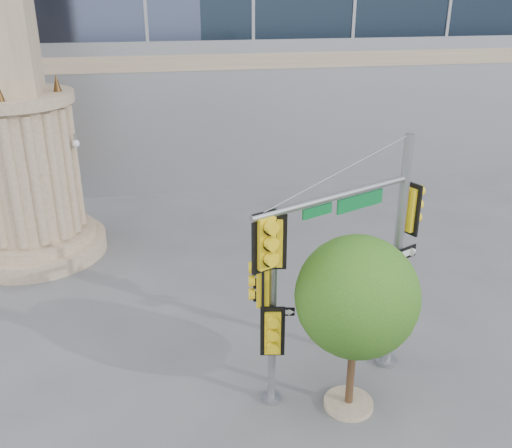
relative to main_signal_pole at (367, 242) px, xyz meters
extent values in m
plane|color=#545456|center=(-1.95, -1.10, -3.31)|extent=(120.00, 120.00, 0.00)
cylinder|color=gray|center=(-7.95, 7.90, -3.06)|extent=(4.40, 4.40, 0.50)
cylinder|color=gray|center=(-7.95, 7.90, -2.66)|extent=(3.80, 3.80, 0.30)
cylinder|color=gray|center=(-7.95, 7.90, -0.51)|extent=(3.00, 3.00, 4.00)
cylinder|color=gray|center=(-7.95, 7.90, 1.64)|extent=(3.50, 3.50, 0.30)
cone|color=#472D14|center=(-6.65, 7.90, 2.04)|extent=(0.24, 0.24, 0.50)
cylinder|color=slate|center=(0.88, 0.40, -3.25)|extent=(0.50, 0.50, 0.11)
cylinder|color=slate|center=(0.88, 0.40, -0.64)|extent=(0.20, 0.20, 5.33)
cylinder|color=slate|center=(-0.82, -0.37, 1.14)|extent=(3.45, 1.66, 0.12)
cube|color=#0C682D|center=(-0.25, -0.13, 0.92)|extent=(1.07, 0.51, 0.28)
cube|color=yellow|center=(-2.28, -1.03, 0.65)|extent=(0.55, 0.43, 1.11)
cube|color=yellow|center=(1.10, 0.50, 0.43)|extent=(0.43, 0.55, 1.11)
cube|color=black|center=(0.93, 0.29, -0.50)|extent=(0.76, 0.36, 0.27)
cube|color=#AB0F14|center=(0.93, 0.29, -1.13)|extent=(0.27, 0.14, 0.41)
cylinder|color=slate|center=(-1.97, -0.37, -3.25)|extent=(0.42, 0.42, 0.10)
cylinder|color=slate|center=(-1.97, -0.37, -1.14)|extent=(0.16, 0.16, 4.33)
cube|color=yellow|center=(-2.01, -0.56, 0.41)|extent=(0.51, 0.32, 1.08)
cube|color=yellow|center=(-2.16, -0.34, -0.54)|extent=(0.32, 0.51, 1.08)
cube|color=yellow|center=(-2.01, -0.56, -1.49)|extent=(0.51, 0.32, 1.08)
cube|color=black|center=(-1.84, -0.50, -1.10)|extent=(0.53, 0.12, 0.17)
cylinder|color=gray|center=(-0.45, -0.84, -3.25)|extent=(1.01, 1.01, 0.11)
cylinder|color=#382314|center=(-0.45, -0.84, -2.29)|extent=(0.16, 0.16, 2.02)
sphere|color=#2B6517|center=(-0.45, -0.84, -0.72)|extent=(2.36, 2.36, 2.36)
sphere|color=#2B6517|center=(0.05, -0.56, -1.06)|extent=(1.46, 1.46, 1.46)
sphere|color=#2B6517|center=(-0.84, -1.12, -1.00)|extent=(1.24, 1.24, 1.24)
camera|label=1|loc=(-4.02, -9.67, 4.73)|focal=40.00mm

